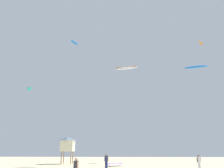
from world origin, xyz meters
TOP-DOWN VIEW (x-y plane):
  - person_foreground at (-2.02, 5.73)m, footprint 0.43×0.43m
  - person_midground at (10.07, 16.29)m, footprint 0.52×0.38m
  - person_left at (-0.59, 17.39)m, footprint 0.50×0.39m
  - kite_grounded_near at (0.19, 22.04)m, footprint 2.95×3.05m
  - lifeguard_tower at (-7.48, 26.68)m, footprint 2.30×2.30m
  - kite_aloft_0 at (-15.25, 28.55)m, footprint 1.90×2.46m
  - kite_aloft_2 at (-9.63, 38.48)m, footprint 1.68×3.18m
  - kite_aloft_3 at (12.17, 21.15)m, footprint 3.54×1.97m
  - kite_aloft_4 at (18.28, 36.56)m, footprint 2.00×2.66m
  - kite_aloft_5 at (2.04, 24.37)m, footprint 3.88×1.94m

SIDE VIEW (x-z plane):
  - kite_grounded_near at x=0.19m, z-range -0.01..0.39m
  - person_midground at x=10.07m, z-range 0.14..1.81m
  - person_foreground at x=-2.02m, z-range 0.14..1.83m
  - person_left at x=-0.59m, z-range 0.15..1.87m
  - lifeguard_tower at x=-7.48m, z-range 0.98..5.13m
  - kite_aloft_0 at x=-15.25m, z-range 12.41..12.92m
  - kite_aloft_3 at x=12.17m, z-range 13.51..14.19m
  - kite_aloft_5 at x=2.04m, z-range 14.51..15.32m
  - kite_aloft_4 at x=18.28m, z-range 24.03..24.63m
  - kite_aloft_2 at x=-9.63m, z-range 25.76..26.16m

